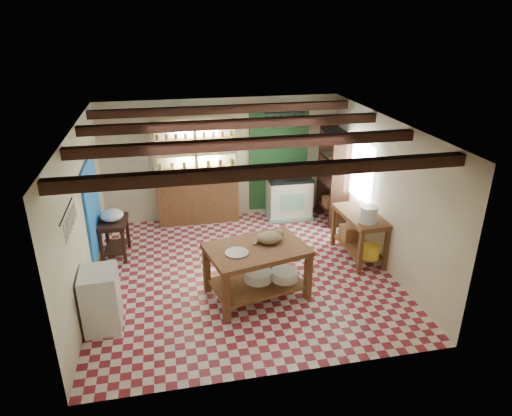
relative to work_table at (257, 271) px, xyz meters
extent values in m
cube|color=maroon|center=(-0.10, 0.71, -0.44)|extent=(5.00, 5.00, 0.02)
cube|color=#49494E|center=(-0.10, 0.71, 2.17)|extent=(5.00, 5.00, 0.02)
cube|color=beige|center=(-0.10, 3.21, 0.87)|extent=(5.00, 0.04, 2.60)
cube|color=beige|center=(-0.10, -1.79, 0.87)|extent=(5.00, 0.04, 2.60)
cube|color=beige|center=(-2.60, 0.71, 0.87)|extent=(0.04, 5.00, 2.60)
cube|color=beige|center=(2.40, 0.71, 0.87)|extent=(0.04, 5.00, 2.60)
cube|color=#381C13|center=(-0.10, 0.71, 2.05)|extent=(5.00, 3.80, 0.15)
cube|color=blue|center=(-2.57, 1.61, 0.67)|extent=(0.04, 1.40, 1.60)
cube|color=#1D4923|center=(1.15, 3.18, 0.82)|extent=(1.30, 0.04, 2.30)
cube|color=silver|center=(-0.60, 3.19, 1.27)|extent=(0.90, 0.02, 0.80)
cube|color=silver|center=(2.38, 1.71, 0.97)|extent=(0.02, 1.30, 1.20)
cube|color=black|center=(-2.54, -0.49, 1.35)|extent=(0.06, 0.90, 0.28)
cube|color=black|center=(1.15, 2.76, 1.75)|extent=(0.86, 0.12, 0.36)
cube|color=#DDBA7F|center=(-0.65, 3.02, 0.67)|extent=(1.70, 0.34, 2.20)
cube|color=#381C13|center=(2.18, 2.51, 0.57)|extent=(0.40, 0.86, 2.00)
cube|color=brown|center=(0.00, 0.00, 0.00)|extent=(1.69, 1.32, 0.85)
cube|color=silver|center=(1.32, 2.86, 0.03)|extent=(0.96, 0.66, 0.92)
cube|color=#381C13|center=(-2.30, 1.79, -0.07)|extent=(0.53, 0.74, 0.72)
cube|color=silver|center=(-2.32, -0.34, 0.02)|extent=(0.51, 0.61, 0.90)
cube|color=brown|center=(2.08, 0.83, 0.01)|extent=(0.67, 1.24, 0.87)
ellipsoid|color=#998259|center=(0.23, 0.10, 0.52)|extent=(0.49, 0.44, 0.18)
cylinder|color=#A1A2A8|center=(-0.33, -0.13, 0.44)|extent=(0.43, 0.43, 0.02)
cylinder|color=silver|center=(0.04, 0.06, -0.12)|extent=(0.54, 0.54, 0.16)
cylinder|color=silver|center=(0.46, 0.00, -0.12)|extent=(0.52, 0.52, 0.15)
cylinder|color=#A1A2A8|center=(1.07, 2.87, 0.61)|extent=(0.21, 0.21, 0.24)
cylinder|color=black|center=(1.42, 2.86, 0.60)|extent=(0.17, 0.17, 0.21)
ellipsoid|color=silver|center=(-2.30, 1.79, 0.40)|extent=(0.44, 0.44, 0.21)
cylinder|color=silver|center=(2.05, 0.48, 0.59)|extent=(0.31, 0.31, 0.29)
cube|color=#9D673F|center=(2.06, 1.13, -0.06)|extent=(0.40, 0.32, 0.26)
cylinder|color=gold|center=(2.11, 0.38, -0.08)|extent=(0.33, 0.33, 0.23)
camera|label=1|loc=(-1.27, -6.08, 3.75)|focal=32.00mm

